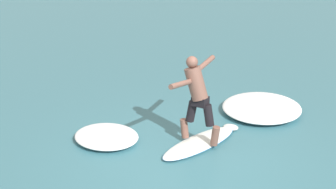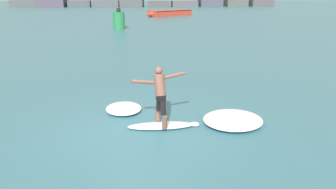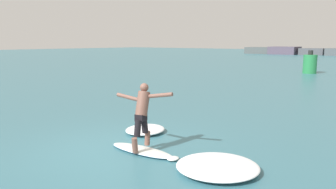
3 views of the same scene
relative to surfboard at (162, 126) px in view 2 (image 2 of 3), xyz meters
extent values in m
plane|color=#39707E|center=(-0.64, -0.37, -0.04)|extent=(200.00, 200.00, 0.00)
cube|color=#505657|center=(-24.59, 61.63, 0.65)|extent=(5.23, 4.58, 1.37)
cube|color=#564A5C|center=(-19.25, 61.63, 0.73)|extent=(5.38, 4.87, 1.53)
cube|color=#515258|center=(-13.91, 61.63, 0.60)|extent=(4.62, 3.35, 1.28)
cube|color=#52585C|center=(-8.56, 61.63, 0.62)|extent=(5.32, 4.70, 1.32)
cube|color=#515356|center=(-3.22, 61.63, 0.71)|extent=(4.73, 4.47, 1.49)
cube|color=#515051|center=(2.12, 61.63, 0.51)|extent=(4.43, 4.37, 1.10)
cube|color=#57565D|center=(7.46, 61.63, 0.53)|extent=(5.31, 3.90, 1.14)
cube|color=#4B4E5C|center=(12.80, 61.63, 0.76)|extent=(4.65, 4.69, 1.59)
cube|color=#545651|center=(18.15, 61.63, 0.73)|extent=(4.62, 4.10, 1.54)
cube|color=#564E51|center=(23.49, 61.63, 0.71)|extent=(4.62, 4.01, 1.50)
ellipsoid|color=white|center=(-0.03, 0.00, 0.00)|extent=(1.82, 0.63, 0.08)
ellipsoid|color=white|center=(0.88, 0.04, 0.00)|extent=(0.27, 0.31, 0.07)
ellipsoid|color=#2870B2|center=(-0.03, 0.00, 0.00)|extent=(1.83, 0.64, 0.04)
cone|color=black|center=(-0.77, -0.04, -0.10)|extent=(0.05, 0.05, 0.14)
cone|color=black|center=(-0.63, -0.18, -0.10)|extent=(0.05, 0.05, 0.14)
cone|color=black|center=(-0.65, 0.12, -0.10)|extent=(0.05, 0.05, 0.14)
cylinder|color=brown|center=(-0.11, 0.29, 0.21)|extent=(0.17, 0.20, 0.36)
cylinder|color=black|center=(-0.08, 0.16, 0.57)|extent=(0.20, 0.25, 0.39)
cylinder|color=brown|center=(0.05, -0.29, 0.21)|extent=(0.17, 0.20, 0.36)
cylinder|color=black|center=(0.01, -0.16, 0.57)|extent=(0.20, 0.25, 0.39)
cube|color=black|center=(-0.03, 0.00, 0.80)|extent=(0.26, 0.30, 0.16)
cylinder|color=brown|center=(-0.06, 0.08, 1.10)|extent=(0.39, 0.50, 0.62)
sphere|color=brown|center=(-0.08, 0.17, 1.47)|extent=(0.20, 0.20, 0.20)
cylinder|color=brown|center=(-0.49, 0.03, 1.22)|extent=(0.60, 0.24, 0.19)
cylinder|color=brown|center=(0.35, 0.26, 1.32)|extent=(0.60, 0.24, 0.19)
cube|color=#BF3D2B|center=(2.85, 37.48, 0.34)|extent=(6.14, 4.99, 0.77)
cone|color=#BF3D2B|center=(-0.06, 35.51, 0.34)|extent=(1.32, 1.24, 0.77)
cube|color=black|center=(2.85, 37.48, 0.67)|extent=(6.12, 5.00, 0.08)
cube|color=black|center=(5.50, 39.27, 0.38)|extent=(0.43, 0.46, 0.52)
cylinder|color=#288447|center=(-2.90, 22.65, 0.71)|extent=(1.06, 1.06, 1.51)
cylinder|color=black|center=(-2.90, 22.65, 1.65)|extent=(0.37, 0.37, 0.36)
ellipsoid|color=white|center=(-1.11, 1.27, 0.05)|extent=(1.24, 1.35, 0.17)
ellipsoid|color=white|center=(1.95, 0.14, 0.06)|extent=(2.24, 2.21, 0.20)
camera|label=1|loc=(-6.60, -6.03, 4.40)|focal=60.00mm
camera|label=2|loc=(-0.36, -8.07, 3.49)|focal=35.00mm
camera|label=3|loc=(5.15, -5.30, 2.53)|focal=35.00mm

